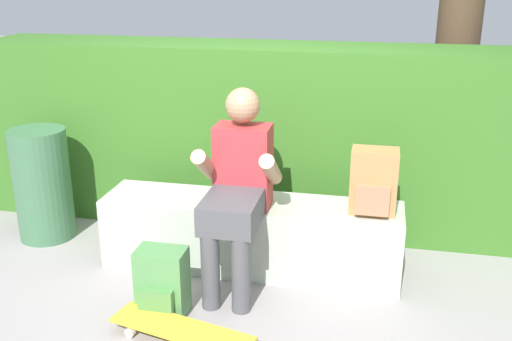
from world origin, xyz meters
TOP-DOWN VIEW (x-y plane):
  - ground_plane at (0.00, 0.00)m, footprint 24.00×24.00m
  - bench_main at (0.00, 0.36)m, footprint 1.93×0.43m
  - person_skater at (-0.03, 0.15)m, footprint 0.49×0.62m
  - skateboard_near_person at (-0.18, -0.53)m, footprint 0.82×0.38m
  - backpack_on_bench at (0.76, 0.36)m, footprint 0.28×0.23m
  - backpack_on_ground at (-0.37, -0.28)m, footprint 0.28×0.23m
  - hedge_row at (0.34, 1.17)m, footprint 5.12×0.63m
  - trash_bin at (-1.57, 0.51)m, footprint 0.40×0.40m

SIDE VIEW (x-z plane):
  - ground_plane at x=0.00m, z-range 0.00..0.00m
  - skateboard_near_person at x=-0.18m, z-range 0.03..0.12m
  - backpack_on_ground at x=-0.37m, z-range -0.01..0.39m
  - bench_main at x=0.00m, z-range 0.00..0.47m
  - trash_bin at x=-1.57m, z-range 0.00..0.81m
  - backpack_on_bench at x=0.76m, z-range 0.46..0.86m
  - person_skater at x=-0.03m, z-range 0.05..1.27m
  - hedge_row at x=0.34m, z-range 0.00..1.36m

